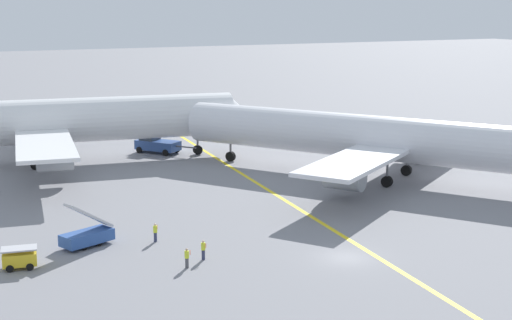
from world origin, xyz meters
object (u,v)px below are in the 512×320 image
at_px(airliner_at_gate_left, 56,122).
at_px(gse_baggage_cart_near_cluster, 20,258).
at_px(ground_crew_ramp_agent_by_cones, 187,258).
at_px(ground_crew_wing_walker_right, 155,232).
at_px(ground_crew_marshaller_foreground, 203,250).
at_px(pushback_tug, 157,144).
at_px(airliner_being_pushed, 375,138).
at_px(gse_stair_truck_yellow, 87,235).

xyz_separation_m(airliner_at_gate_left, gse_baggage_cart_near_cluster, (-11.10, -39.48, -4.64)).
bearing_deg(ground_crew_ramp_agent_by_cones, airliner_at_gate_left, 91.02).
height_order(airliner_at_gate_left, ground_crew_wing_walker_right, airliner_at_gate_left).
xyz_separation_m(ground_crew_wing_walker_right, ground_crew_marshaller_foreground, (1.99, -6.26, -0.01)).
relative_size(airliner_at_gate_left, gse_baggage_cart_near_cluster, 17.47).
relative_size(gse_baggage_cart_near_cluster, ground_crew_ramp_agent_by_cones, 1.82).
distance_m(airliner_at_gate_left, ground_crew_marshaller_foreground, 44.29).
bearing_deg(pushback_tug, ground_crew_marshaller_foreground, -104.12).
xyz_separation_m(ground_crew_ramp_agent_by_cones, ground_crew_marshaller_foreground, (1.91, 1.24, 0.03)).
relative_size(airliner_at_gate_left, ground_crew_ramp_agent_by_cones, 31.73).
distance_m(airliner_being_pushed, ground_crew_wing_walker_right, 33.88).
height_order(airliner_being_pushed, ground_crew_wing_walker_right, airliner_being_pushed).
distance_m(airliner_being_pushed, ground_crew_marshaller_foreground, 34.86).
bearing_deg(airliner_at_gate_left, airliner_being_pushed, -38.70).
relative_size(pushback_tug, ground_crew_marshaller_foreground, 5.03).
bearing_deg(ground_crew_ramp_agent_by_cones, airliner_being_pushed, 31.76).
height_order(gse_baggage_cart_near_cluster, ground_crew_ramp_agent_by_cones, gse_baggage_cart_near_cluster).
xyz_separation_m(airliner_being_pushed, gse_stair_truck_yellow, (-37.11, -10.46, -3.87)).
xyz_separation_m(airliner_being_pushed, pushback_tug, (-18.18, 26.67, -3.64)).
bearing_deg(airliner_being_pushed, gse_baggage_cart_near_cluster, -162.44).
bearing_deg(gse_baggage_cart_near_cluster, airliner_at_gate_left, 74.29).
relative_size(airliner_being_pushed, ground_crew_marshaller_foreground, 28.63).
bearing_deg(ground_crew_marshaller_foreground, ground_crew_wing_walker_right, 107.65).
xyz_separation_m(ground_crew_wing_walker_right, ground_crew_ramp_agent_by_cones, (0.08, -7.50, -0.03)).
height_order(airliner_at_gate_left, gse_baggage_cart_near_cluster, airliner_at_gate_left).
height_order(ground_crew_wing_walker_right, ground_crew_ramp_agent_by_cones, ground_crew_wing_walker_right).
relative_size(gse_stair_truck_yellow, ground_crew_marshaller_foreground, 2.95).
relative_size(gse_stair_truck_yellow, ground_crew_ramp_agent_by_cones, 3.03).
bearing_deg(airliner_being_pushed, ground_crew_marshaller_foreground, -148.32).
distance_m(gse_baggage_cart_near_cluster, ground_crew_marshaller_foreground, 14.53).
xyz_separation_m(airliner_at_gate_left, ground_crew_marshaller_foreground, (2.72, -43.96, -4.63)).
bearing_deg(gse_baggage_cart_near_cluster, gse_stair_truck_yellow, 27.69).
distance_m(pushback_tug, gse_baggage_cart_near_cluster, 47.54).
height_order(pushback_tug, ground_crew_marshaller_foreground, pushback_tug).
bearing_deg(ground_crew_marshaller_foreground, airliner_at_gate_left, 93.54).
xyz_separation_m(gse_baggage_cart_near_cluster, ground_crew_ramp_agent_by_cones, (11.91, -5.72, -0.01)).
xyz_separation_m(gse_baggage_cart_near_cluster, gse_stair_truck_yellow, (6.18, 3.24, 0.16)).
bearing_deg(airliner_being_pushed, ground_crew_wing_walker_right, -159.24).
height_order(gse_baggage_cart_near_cluster, gse_stair_truck_yellow, gse_stair_truck_yellow).
distance_m(gse_stair_truck_yellow, ground_crew_wing_walker_right, 5.84).
relative_size(gse_baggage_cart_near_cluster, gse_stair_truck_yellow, 0.60).
distance_m(airliner_at_gate_left, gse_stair_truck_yellow, 36.84).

